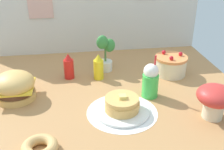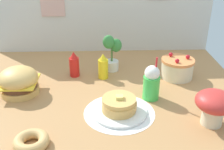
{
  "view_description": "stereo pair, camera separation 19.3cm",
  "coord_description": "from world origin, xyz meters",
  "px_view_note": "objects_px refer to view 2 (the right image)",
  "views": [
    {
      "loc": [
        -0.19,
        -1.58,
        1.04
      ],
      "look_at": [
        0.07,
        0.13,
        0.18
      ],
      "focal_mm": 43.91,
      "sensor_mm": 36.0,
      "label": 1
    },
    {
      "loc": [
        0.0,
        -1.6,
        1.04
      ],
      "look_at": [
        0.07,
        0.13,
        0.18
      ],
      "focal_mm": 43.91,
      "sensor_mm": 36.0,
      "label": 2
    }
  ],
  "objects_px": {
    "ketchup_bottle": "(74,65)",
    "mushroom_stool": "(214,105)",
    "burger": "(18,81)",
    "potted_plant": "(111,51)",
    "donut_pink_glaze": "(30,141)",
    "pancake_stack": "(119,107)",
    "layer_cake": "(177,68)",
    "mustard_bottle": "(103,67)",
    "cream_soda_cup": "(151,83)"
  },
  "relations": [
    {
      "from": "ketchup_bottle",
      "to": "mustard_bottle",
      "type": "distance_m",
      "value": 0.25
    },
    {
      "from": "pancake_stack",
      "to": "potted_plant",
      "type": "relative_size",
      "value": 1.11
    },
    {
      "from": "mushroom_stool",
      "to": "donut_pink_glaze",
      "type": "bearing_deg",
      "value": -171.04
    },
    {
      "from": "ketchup_bottle",
      "to": "mushroom_stool",
      "type": "relative_size",
      "value": 0.91
    },
    {
      "from": "ketchup_bottle",
      "to": "mustard_bottle",
      "type": "relative_size",
      "value": 1.0
    },
    {
      "from": "layer_cake",
      "to": "mushroom_stool",
      "type": "relative_size",
      "value": 1.13
    },
    {
      "from": "burger",
      "to": "cream_soda_cup",
      "type": "distance_m",
      "value": 0.97
    },
    {
      "from": "burger",
      "to": "donut_pink_glaze",
      "type": "bearing_deg",
      "value": -69.93
    },
    {
      "from": "layer_cake",
      "to": "potted_plant",
      "type": "bearing_deg",
      "value": 163.5
    },
    {
      "from": "pancake_stack",
      "to": "cream_soda_cup",
      "type": "distance_m",
      "value": 0.31
    },
    {
      "from": "ketchup_bottle",
      "to": "mustard_bottle",
      "type": "height_order",
      "value": "same"
    },
    {
      "from": "mustard_bottle",
      "to": "mushroom_stool",
      "type": "xyz_separation_m",
      "value": [
        0.67,
        -0.66,
        0.04
      ]
    },
    {
      "from": "layer_cake",
      "to": "mustard_bottle",
      "type": "bearing_deg",
      "value": 179.4
    },
    {
      "from": "layer_cake",
      "to": "mushroom_stool",
      "type": "height_order",
      "value": "mushroom_stool"
    },
    {
      "from": "layer_cake",
      "to": "cream_soda_cup",
      "type": "xyz_separation_m",
      "value": [
        -0.27,
        -0.33,
        0.04
      ]
    },
    {
      "from": "mustard_bottle",
      "to": "potted_plant",
      "type": "bearing_deg",
      "value": 65.14
    },
    {
      "from": "ketchup_bottle",
      "to": "pancake_stack",
      "type": "bearing_deg",
      "value": -58.8
    },
    {
      "from": "mustard_bottle",
      "to": "potted_plant",
      "type": "height_order",
      "value": "potted_plant"
    },
    {
      "from": "potted_plant",
      "to": "pancake_stack",
      "type": "bearing_deg",
      "value": -87.54
    },
    {
      "from": "ketchup_bottle",
      "to": "potted_plant",
      "type": "xyz_separation_m",
      "value": [
        0.31,
        0.11,
        0.08
      ]
    },
    {
      "from": "layer_cake",
      "to": "mustard_bottle",
      "type": "distance_m",
      "value": 0.61
    },
    {
      "from": "layer_cake",
      "to": "cream_soda_cup",
      "type": "bearing_deg",
      "value": -129.37
    },
    {
      "from": "cream_soda_cup",
      "to": "ketchup_bottle",
      "type": "bearing_deg",
      "value": 146.53
    },
    {
      "from": "pancake_stack",
      "to": "layer_cake",
      "type": "bearing_deg",
      "value": 45.06
    },
    {
      "from": "potted_plant",
      "to": "mushroom_stool",
      "type": "relative_size",
      "value": 1.39
    },
    {
      "from": "pancake_stack",
      "to": "mushroom_stool",
      "type": "xyz_separation_m",
      "value": [
        0.57,
        -0.14,
        0.09
      ]
    },
    {
      "from": "burger",
      "to": "mustard_bottle",
      "type": "distance_m",
      "value": 0.67
    },
    {
      "from": "mustard_bottle",
      "to": "pancake_stack",
      "type": "bearing_deg",
      "value": -79.09
    },
    {
      "from": "ketchup_bottle",
      "to": "mushroom_stool",
      "type": "height_order",
      "value": "mushroom_stool"
    },
    {
      "from": "pancake_stack",
      "to": "mushroom_stool",
      "type": "relative_size",
      "value": 1.55
    },
    {
      "from": "cream_soda_cup",
      "to": "donut_pink_glaze",
      "type": "relative_size",
      "value": 1.61
    },
    {
      "from": "burger",
      "to": "potted_plant",
      "type": "xyz_separation_m",
      "value": [
        0.7,
        0.38,
        0.08
      ]
    },
    {
      "from": "burger",
      "to": "pancake_stack",
      "type": "relative_size",
      "value": 0.78
    },
    {
      "from": "burger",
      "to": "potted_plant",
      "type": "bearing_deg",
      "value": 28.61
    },
    {
      "from": "ketchup_bottle",
      "to": "cream_soda_cup",
      "type": "xyz_separation_m",
      "value": [
        0.58,
        -0.38,
        0.03
      ]
    },
    {
      "from": "layer_cake",
      "to": "mustard_bottle",
      "type": "xyz_separation_m",
      "value": [
        -0.61,
        0.01,
        0.02
      ]
    },
    {
      "from": "burger",
      "to": "pancake_stack",
      "type": "bearing_deg",
      "value": -21.82
    },
    {
      "from": "mustard_bottle",
      "to": "potted_plant",
      "type": "xyz_separation_m",
      "value": [
        0.07,
        0.15,
        0.08
      ]
    },
    {
      "from": "mustard_bottle",
      "to": "mushroom_stool",
      "type": "height_order",
      "value": "mushroom_stool"
    },
    {
      "from": "mustard_bottle",
      "to": "layer_cake",
      "type": "bearing_deg",
      "value": -0.6
    },
    {
      "from": "cream_soda_cup",
      "to": "donut_pink_glaze",
      "type": "bearing_deg",
      "value": -146.8
    },
    {
      "from": "cream_soda_cup",
      "to": "pancake_stack",
      "type": "bearing_deg",
      "value": -142.89
    },
    {
      "from": "donut_pink_glaze",
      "to": "mushroom_stool",
      "type": "xyz_separation_m",
      "value": [
        1.08,
        0.17,
        0.11
      ]
    },
    {
      "from": "burger",
      "to": "ketchup_bottle",
      "type": "relative_size",
      "value": 1.33
    },
    {
      "from": "layer_cake",
      "to": "mustard_bottle",
      "type": "height_order",
      "value": "mustard_bottle"
    },
    {
      "from": "pancake_stack",
      "to": "donut_pink_glaze",
      "type": "bearing_deg",
      "value": -148.78
    },
    {
      "from": "burger",
      "to": "cream_soda_cup",
      "type": "height_order",
      "value": "cream_soda_cup"
    },
    {
      "from": "cream_soda_cup",
      "to": "mushroom_stool",
      "type": "height_order",
      "value": "cream_soda_cup"
    },
    {
      "from": "mushroom_stool",
      "to": "cream_soda_cup",
      "type": "bearing_deg",
      "value": 135.94
    },
    {
      "from": "mustard_bottle",
      "to": "donut_pink_glaze",
      "type": "relative_size",
      "value": 1.08
    }
  ]
}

